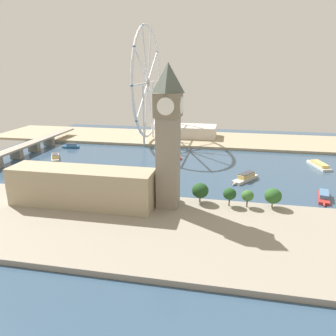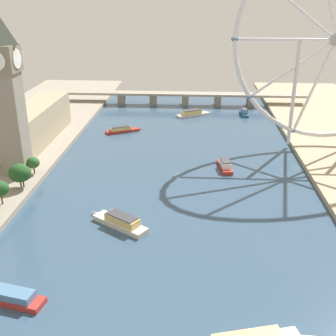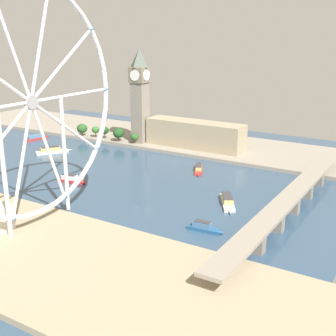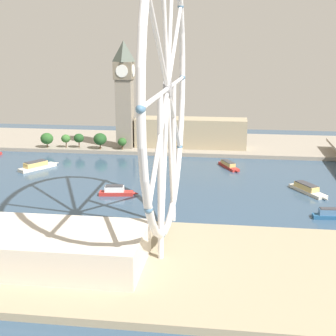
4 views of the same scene
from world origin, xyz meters
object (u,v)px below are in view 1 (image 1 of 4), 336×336
(river_bridge, at_px, (16,151))
(tour_boat_0, at_px, (171,157))
(tour_boat_4, at_px, (324,196))
(tour_boat_6, at_px, (71,146))
(riverside_hall, at_px, (187,131))
(tour_boat_5, at_px, (319,165))
(tour_boat_1, at_px, (55,156))
(tour_boat_3, at_px, (75,176))
(parliament_block, at_px, (82,187))
(clock_tower, at_px, (168,136))
(tour_boat_2, at_px, (245,178))
(ferris_wheel, at_px, (148,83))

(river_bridge, bearing_deg, tour_boat_0, -79.73)
(tour_boat_4, bearing_deg, tour_boat_6, -100.83)
(riverside_hall, bearing_deg, tour_boat_4, -146.08)
(tour_boat_5, bearing_deg, tour_boat_1, 79.89)
(tour_boat_3, relative_size, tour_boat_4, 0.99)
(tour_boat_0, relative_size, tour_boat_4, 0.85)
(parliament_block, bearing_deg, clock_tower, -80.77)
(tour_boat_6, bearing_deg, tour_boat_2, 154.73)
(river_bridge, bearing_deg, tour_boat_2, -96.02)
(tour_boat_1, height_order, tour_boat_5, tour_boat_1)
(riverside_hall, bearing_deg, parliament_block, 170.88)
(tour_boat_0, bearing_deg, tour_boat_5, 172.32)
(tour_boat_5, bearing_deg, tour_boat_3, 94.95)
(ferris_wheel, relative_size, tour_boat_1, 4.18)
(ferris_wheel, xyz_separation_m, tour_boat_3, (-141.14, 26.74, -69.06))
(riverside_hall, height_order, river_bridge, riverside_hall)
(parliament_block, xyz_separation_m, tour_boat_0, (128.15, -34.52, -12.78))
(riverside_hall, bearing_deg, ferris_wheel, 127.68)
(tour_boat_1, bearing_deg, clock_tower, -156.25)
(tour_boat_2, bearing_deg, tour_boat_5, 161.09)
(river_bridge, bearing_deg, tour_boat_6, -32.00)
(tour_boat_0, distance_m, tour_boat_4, 147.98)
(parliament_block, relative_size, tour_boat_5, 2.55)
(tour_boat_4, bearing_deg, tour_boat_2, -106.70)
(parliament_block, relative_size, riverside_hall, 1.26)
(tour_boat_0, bearing_deg, parliament_block, 67.28)
(tour_boat_0, xyz_separation_m, tour_boat_1, (-20.56, 116.33, -0.22))
(tour_boat_0, distance_m, tour_boat_2, 88.09)
(river_bridge, height_order, tour_boat_2, river_bridge)
(parliament_block, xyz_separation_m, ferris_wheel, (195.37, 6.04, 55.80))
(tour_boat_3, bearing_deg, clock_tower, -143.24)
(clock_tower, xyz_separation_m, tour_boat_4, (38.35, -103.72, -46.95))
(river_bridge, height_order, tour_boat_1, river_bridge)
(clock_tower, xyz_separation_m, tour_boat_3, (45.34, 87.48, -46.98))
(tour_boat_6, bearing_deg, clock_tower, 130.93)
(clock_tower, bearing_deg, tour_boat_2, -37.13)
(ferris_wheel, distance_m, tour_boat_1, 134.83)
(ferris_wheel, height_order, river_bridge, ferris_wheel)
(ferris_wheel, distance_m, tour_boat_5, 204.45)
(clock_tower, height_order, tour_boat_1, clock_tower)
(tour_boat_1, bearing_deg, riverside_hall, -74.84)
(river_bridge, bearing_deg, tour_boat_5, -84.58)
(riverside_hall, distance_m, river_bridge, 202.38)
(tour_boat_3, height_order, tour_boat_6, tour_boat_6)
(parliament_block, relative_size, tour_boat_2, 3.07)
(clock_tower, xyz_separation_m, tour_boat_0, (119.26, 20.19, -46.50))
(tour_boat_2, bearing_deg, river_bridge, -61.97)
(tour_boat_1, bearing_deg, parliament_block, -173.13)
(tour_boat_3, bearing_deg, tour_boat_1, 16.74)
(clock_tower, distance_m, tour_boat_4, 120.13)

